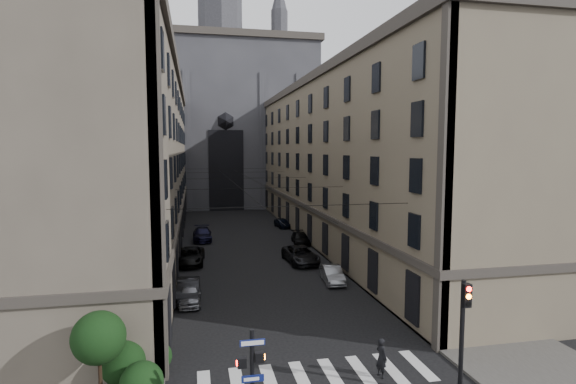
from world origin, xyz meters
TOP-DOWN VIEW (x-y plane):
  - sidewalk_left at (-10.50, 36.00)m, footprint 7.00×80.00m
  - sidewalk_right at (10.50, 36.00)m, footprint 7.00×80.00m
  - zebra_crossing at (0.00, 5.00)m, footprint 11.00×3.20m
  - building_left at (-13.44, 36.00)m, footprint 13.60×60.60m
  - building_right at (13.44, 36.00)m, footprint 13.60×60.60m
  - gothic_tower at (0.00, 74.96)m, footprint 35.00×23.00m
  - pedestrian_signal_left at (-3.51, 1.50)m, footprint 1.02×0.38m
  - traffic_light_right at (5.60, 1.92)m, footprint 0.34×0.50m
  - shrub_cluster at (-8.72, 5.01)m, footprint 3.90×4.40m
  - tram_wires at (0.00, 35.63)m, footprint 14.00×60.00m
  - car_left_near at (-5.96, 16.48)m, footprint 1.63×3.87m
  - car_left_midnear at (-6.06, 17.36)m, footprint 1.70×4.47m
  - car_left_midfar at (-6.01, 27.53)m, footprint 2.84×5.56m
  - car_left_far at (-4.70, 38.27)m, footprint 2.12×5.21m
  - car_right_near at (5.24, 19.25)m, footprint 1.77×4.15m
  - car_right_midnear at (4.20, 25.80)m, footprint 2.90×5.75m
  - car_right_midfar at (6.20, 34.20)m, footprint 2.08×4.49m
  - car_right_far at (6.20, 45.01)m, footprint 2.00×4.01m
  - pedestrian at (2.97, 4.32)m, footprint 0.61×0.78m

SIDE VIEW (x-z plane):
  - zebra_crossing at x=0.00m, z-range 0.00..0.01m
  - sidewalk_left at x=-10.50m, z-range 0.00..0.15m
  - sidewalk_right at x=10.50m, z-range 0.00..0.15m
  - car_right_midfar at x=6.20m, z-range 0.00..1.27m
  - car_left_near at x=-5.96m, z-range 0.00..1.31m
  - car_right_far at x=6.20m, z-range 0.00..1.31m
  - car_right_near at x=5.24m, z-range 0.00..1.33m
  - car_left_midnear at x=-6.06m, z-range 0.00..1.45m
  - car_left_midfar at x=-6.01m, z-range 0.00..1.50m
  - car_left_far at x=-4.70m, z-range 0.00..1.51m
  - car_right_midnear at x=4.20m, z-range 0.00..1.56m
  - pedestrian at x=2.97m, z-range 0.00..1.89m
  - shrub_cluster at x=-8.72m, z-range -0.15..3.75m
  - pedestrian_signal_left at x=-3.51m, z-range 0.32..4.32m
  - traffic_light_right at x=5.60m, z-range 0.69..5.89m
  - tram_wires at x=0.00m, z-range 7.03..7.46m
  - building_left at x=-13.44m, z-range -0.08..18.77m
  - building_right at x=13.44m, z-range -0.08..18.77m
  - gothic_tower at x=0.00m, z-range -11.20..46.80m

